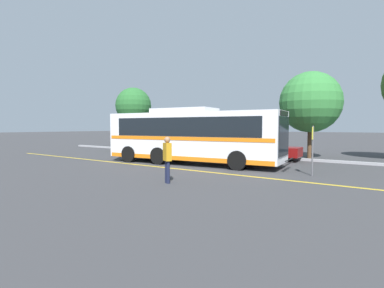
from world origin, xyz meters
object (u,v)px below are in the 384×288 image
at_px(parked_car_2, 264,149).
at_px(pedestrian_0, 167,157).
at_px(parked_car_0, 136,144).
at_px(tree_1, 133,106).
at_px(bus_stop_sign, 313,144).
at_px(transit_bus, 192,135).
at_px(tree_0, 310,102).
at_px(parked_car_1, 189,145).

relative_size(parked_car_2, pedestrian_0, 2.67).
xyz_separation_m(parked_car_0, tree_1, (-4.95, 4.47, 3.81)).
distance_m(parked_car_2, tree_1, 17.70).
bearing_deg(tree_1, bus_stop_sign, -23.52).
xyz_separation_m(bus_stop_sign, tree_1, (-21.03, 9.15, 3.08)).
xyz_separation_m(transit_bus, tree_1, (-14.08, 8.72, 2.79)).
distance_m(parked_car_2, tree_0, 4.71).
height_order(parked_car_1, parked_car_2, parked_car_2).
xyz_separation_m(pedestrian_0, tree_1, (-16.84, 14.25, 3.46)).
relative_size(pedestrian_0, tree_0, 0.31).
distance_m(tree_0, tree_1, 19.10).
bearing_deg(parked_car_1, pedestrian_0, -148.61).
distance_m(parked_car_0, tree_0, 14.72).
bearing_deg(parked_car_0, parked_car_2, -84.60).
xyz_separation_m(transit_bus, tree_0, (4.95, 7.13, 2.16)).
relative_size(parked_car_0, bus_stop_sign, 2.03).
xyz_separation_m(pedestrian_0, tree_0, (2.19, 12.66, 2.84)).
relative_size(parked_car_1, tree_1, 0.74).
height_order(transit_bus, parked_car_1, transit_bus).
distance_m(transit_bus, parked_car_1, 5.79).
relative_size(transit_bus, bus_stop_sign, 4.93).
height_order(pedestrian_0, bus_stop_sign, bus_stop_sign).
xyz_separation_m(transit_bus, bus_stop_sign, (6.95, -0.43, -0.30)).
bearing_deg(parked_car_2, parked_car_0, 86.69).
xyz_separation_m(parked_car_1, tree_1, (-10.62, 4.18, 3.78)).
height_order(parked_car_2, pedestrian_0, pedestrian_0).
relative_size(parked_car_2, bus_stop_sign, 2.17).
distance_m(pedestrian_0, tree_1, 22.33).
bearing_deg(pedestrian_0, bus_stop_sign, 80.83).
xyz_separation_m(parked_car_0, parked_car_1, (5.68, 0.29, 0.02)).
xyz_separation_m(transit_bus, parked_car_0, (-9.13, 4.25, -1.02)).
height_order(pedestrian_0, tree_0, tree_0).
height_order(bus_stop_sign, tree_1, tree_1).
xyz_separation_m(tree_0, tree_1, (-19.03, 1.59, 0.62)).
height_order(parked_car_0, tree_1, tree_1).
distance_m(parked_car_0, parked_car_2, 11.82).
distance_m(bus_stop_sign, tree_1, 23.14).
bearing_deg(tree_0, transit_bus, -124.76).
bearing_deg(tree_1, parked_car_2, -14.23).
xyz_separation_m(bus_stop_sign, tree_0, (-2.01, 7.56, 2.46)).
relative_size(transit_bus, pedestrian_0, 6.09).
bearing_deg(transit_bus, parked_car_2, 142.69).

